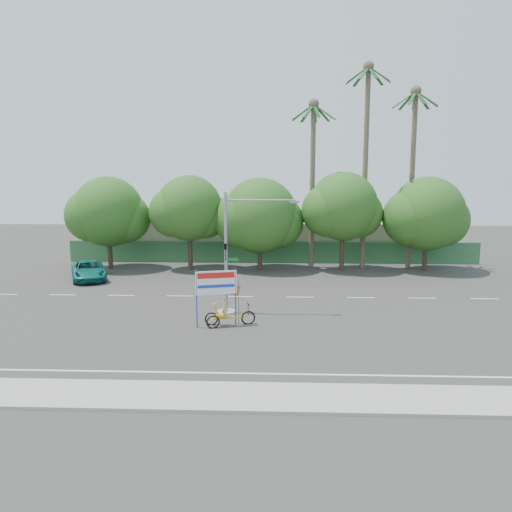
{
  "coord_description": "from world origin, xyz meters",
  "views": [
    {
      "loc": [
        0.36,
        -24.23,
        7.74
      ],
      "look_at": [
        -0.73,
        3.09,
        3.5
      ],
      "focal_mm": 35.0,
      "sensor_mm": 36.0,
      "label": 1
    }
  ],
  "objects": [
    {
      "name": "ground",
      "position": [
        0.0,
        0.0,
        0.0
      ],
      "size": [
        120.0,
        120.0,
        0.0
      ],
      "primitive_type": "plane",
      "color": "#33302D",
      "rests_on": "ground"
    },
    {
      "name": "building_right",
      "position": [
        8.0,
        26.0,
        1.8
      ],
      "size": [
        14.0,
        8.0,
        3.6
      ],
      "primitive_type": "cube",
      "color": "#BDB596",
      "rests_on": "ground"
    },
    {
      "name": "tree_center",
      "position": [
        -1.05,
        18.0,
        4.47
      ],
      "size": [
        7.62,
        6.4,
        7.85
      ],
      "color": "#473828",
      "rests_on": "ground"
    },
    {
      "name": "tree_far_right",
      "position": [
        12.95,
        18.0,
        4.64
      ],
      "size": [
        7.38,
        6.2,
        7.94
      ],
      "color": "#473828",
      "rests_on": "ground"
    },
    {
      "name": "palm_short",
      "position": [
        3.5,
        19.5,
        8.86
      ],
      "size": [
        3.73,
        3.79,
        14.45
      ],
      "color": "#70604C",
      "rests_on": "ground"
    },
    {
      "name": "sidewalk_near",
      "position": [
        0.0,
        -7.5,
        0.06
      ],
      "size": [
        50.0,
        2.4,
        0.12
      ],
      "primitive_type": "cube",
      "color": "gray",
      "rests_on": "ground"
    },
    {
      "name": "tree_far_left",
      "position": [
        -14.05,
        18.0,
        4.76
      ],
      "size": [
        7.14,
        6.0,
        7.96
      ],
      "color": "#473828",
      "rests_on": "ground"
    },
    {
      "name": "building_left",
      "position": [
        -10.0,
        26.0,
        2.0
      ],
      "size": [
        12.0,
        8.0,
        4.0
      ],
      "primitive_type": "cube",
      "color": "#BDB596",
      "rests_on": "ground"
    },
    {
      "name": "traffic_signal",
      "position": [
        -2.2,
        3.98,
        2.92
      ],
      "size": [
        4.72,
        1.1,
        7.0
      ],
      "color": "gray",
      "rests_on": "ground"
    },
    {
      "name": "palm_mid",
      "position": [
        12.0,
        19.5,
        9.4
      ],
      "size": [
        3.73,
        3.79,
        15.45
      ],
      "color": "#70604C",
      "rests_on": "ground"
    },
    {
      "name": "fence",
      "position": [
        0.0,
        21.5,
        1.0
      ],
      "size": [
        38.0,
        0.08,
        2.0
      ],
      "primitive_type": "cube",
      "color": "#336B3D",
      "rests_on": "ground"
    },
    {
      "name": "palm_tall",
      "position": [
        8.0,
        19.5,
        10.46
      ],
      "size": [
        3.73,
        3.79,
        17.45
      ],
      "color": "#70604C",
      "rests_on": "ground"
    },
    {
      "name": "trike_billboard",
      "position": [
        -2.46,
        1.33,
        1.26
      ],
      "size": [
        3.11,
        1.21,
        3.14
      ],
      "rotation": [
        0.0,
        0.0,
        0.26
      ],
      "color": "black",
      "rests_on": "ground"
    },
    {
      "name": "pickup_truck",
      "position": [
        -14.11,
        13.13,
        0.72
      ],
      "size": [
        4.28,
        5.73,
        1.45
      ],
      "primitive_type": "imported",
      "rotation": [
        0.0,
        0.0,
        0.41
      ],
      "color": "#0E685E",
      "rests_on": "ground"
    },
    {
      "name": "tree_left",
      "position": [
        -7.05,
        18.0,
        5.06
      ],
      "size": [
        6.66,
        5.6,
        8.07
      ],
      "color": "#473828",
      "rests_on": "ground"
    },
    {
      "name": "tree_right",
      "position": [
        5.95,
        18.0,
        5.24
      ],
      "size": [
        6.9,
        5.8,
        8.36
      ],
      "color": "#473828",
      "rests_on": "ground"
    }
  ]
}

